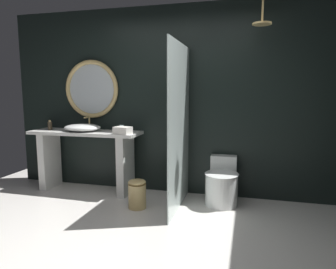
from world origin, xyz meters
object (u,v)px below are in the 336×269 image
vessel_sink (83,128)px  folded_hand_towel (123,130)px  round_wall_mirror (91,89)px  toilet (222,184)px  rain_shower_head (262,22)px  tumbler_cup (122,129)px  soap_dispenser (50,126)px  waste_bin (137,193)px

vessel_sink → folded_hand_towel: (0.67, -0.13, -0.00)m
vessel_sink → round_wall_mirror: size_ratio=0.62×
round_wall_mirror → toilet: (1.95, -0.25, -1.21)m
vessel_sink → rain_shower_head: (2.39, -0.08, 1.30)m
round_wall_mirror → folded_hand_towel: round_wall_mirror is taller
folded_hand_towel → tumbler_cup: bearing=119.8°
tumbler_cup → toilet: 1.53m
soap_dispenser → folded_hand_towel: bearing=-6.4°
tumbler_cup → folded_hand_towel: tumbler_cup is taller
soap_dispenser → round_wall_mirror: (0.57, 0.23, 0.53)m
vessel_sink → rain_shower_head: size_ratio=1.76×
soap_dispenser → tumbler_cup: bearing=-1.6°
rain_shower_head → toilet: rain_shower_head is taller
waste_bin → folded_hand_towel: bearing=134.7°
tumbler_cup → soap_dispenser: (-1.15, 0.03, 0.01)m
tumbler_cup → waste_bin: tumbler_cup is taller
tumbler_cup → round_wall_mirror: (-0.58, 0.27, 0.54)m
round_wall_mirror → toilet: size_ratio=1.38×
soap_dispenser → waste_bin: bearing=-16.4°
round_wall_mirror → toilet: 2.31m
tumbler_cup → round_wall_mirror: round_wall_mirror is taller
soap_dispenser → folded_hand_towel: size_ratio=0.66×
soap_dispenser → waste_bin: soap_dispenser is taller
tumbler_cup → folded_hand_towel: (0.06, -0.10, -0.01)m
vessel_sink → soap_dispenser: (-0.54, 0.01, 0.01)m
tumbler_cup → folded_hand_towel: 0.12m
rain_shower_head → toilet: (-0.41, 0.07, -1.97)m
rain_shower_head → waste_bin: size_ratio=0.82×
round_wall_mirror → waste_bin: 1.74m
folded_hand_towel → round_wall_mirror: bearing=150.1°
toilet → waste_bin: (-1.00, -0.43, -0.07)m
vessel_sink → soap_dispenser: 0.54m
vessel_sink → tumbler_cup: bearing=-2.0°
tumbler_cup → rain_shower_head: (1.78, -0.05, 1.30)m
round_wall_mirror → rain_shower_head: 2.50m
toilet → rain_shower_head: bearing=-9.5°
tumbler_cup → rain_shower_head: size_ratio=0.36×
round_wall_mirror → waste_bin: size_ratio=2.32×
round_wall_mirror → toilet: bearing=-7.3°
rain_shower_head → folded_hand_towel: bearing=-178.4°
round_wall_mirror → folded_hand_towel: (0.64, -0.37, -0.55)m
tumbler_cup → soap_dispenser: bearing=178.4°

